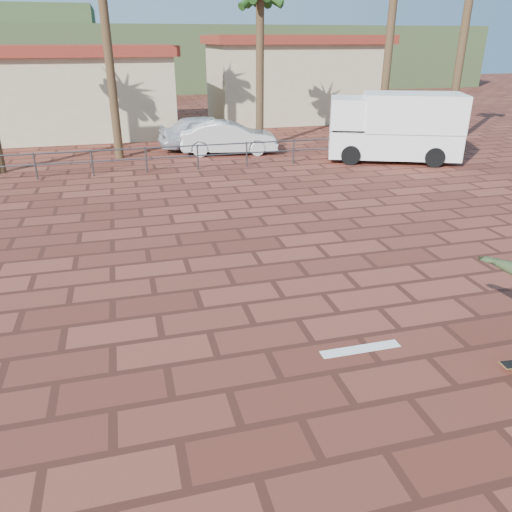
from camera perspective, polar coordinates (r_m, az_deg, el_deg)
The scene contains 10 objects.
ground at distance 9.39m, azimuth 4.77°, elevation -7.20°, with size 120.00×120.00×0.00m, color brown.
paint_stripe at distance 8.71m, azimuth 11.85°, elevation -10.35°, with size 1.40×0.22×0.01m, color white.
guardrail at distance 20.19m, azimuth -6.70°, elevation 11.67°, with size 24.06×0.06×1.00m.
building_west at distance 29.85m, azimuth -21.98°, elevation 17.15°, with size 12.60×7.60×4.50m.
building_east at distance 33.45m, azimuth 4.26°, elevation 19.65°, with size 10.60×6.60×5.00m.
hill_front at distance 57.67m, azimuth -12.98°, elevation 21.25°, with size 70.00×18.00×6.00m, color #384C28.
campervan at distance 22.30m, azimuth 15.64°, elevation 14.13°, with size 5.77×4.05×2.76m.
car_silver at distance 24.23m, azimuth -5.49°, elevation 13.95°, with size 1.85×4.59×1.56m, color silver.
car_white at distance 23.06m, azimuth -3.13°, elevation 13.35°, with size 1.50×4.31×1.42m, color silver.
street_sign at distance 21.90m, azimuth 13.29°, elevation 14.65°, with size 0.46×0.18×2.32m.
Camera 1 is at (-2.81, -7.57, 4.79)m, focal length 35.00 mm.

